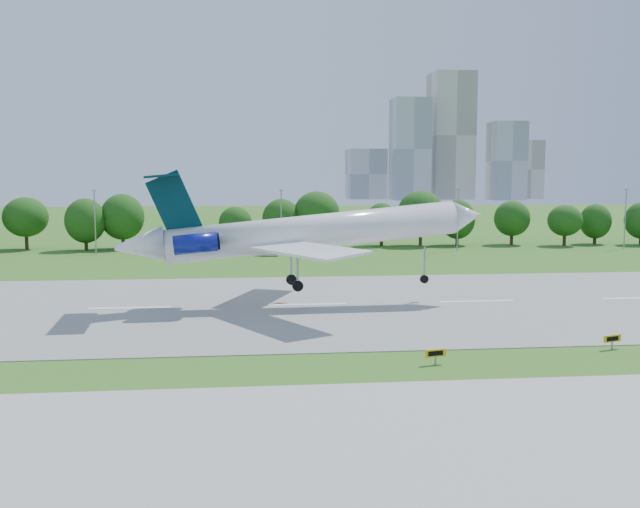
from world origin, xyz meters
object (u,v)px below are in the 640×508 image
(airliner, at_px, (295,232))
(service_vehicle_b, at_px, (350,252))
(service_vehicle_a, at_px, (268,253))
(taxi_sign_left, at_px, (436,353))

(airliner, xyz_separation_m, service_vehicle_b, (13.74, 50.61, -7.78))
(service_vehicle_a, bearing_deg, service_vehicle_b, -81.03)
(airliner, xyz_separation_m, service_vehicle_a, (-1.45, 51.24, -7.79))
(taxi_sign_left, xyz_separation_m, service_vehicle_b, (4.62, 77.29, -0.24))
(service_vehicle_a, distance_m, service_vehicle_b, 15.21)
(airliner, bearing_deg, service_vehicle_a, 87.18)
(airliner, distance_m, service_vehicle_a, 51.85)
(airliner, distance_m, service_vehicle_b, 53.02)
(service_vehicle_a, xyz_separation_m, service_vehicle_b, (15.19, -0.63, 0.02))
(service_vehicle_a, height_order, service_vehicle_b, service_vehicle_b)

